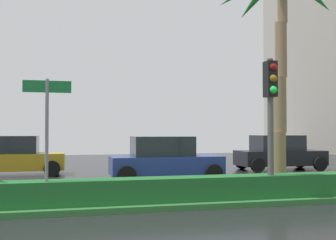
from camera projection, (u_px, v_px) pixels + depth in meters
ground_plane at (95, 197)px, 12.04m from camera, size 90.00×42.00×0.10m
median_strip at (97, 198)px, 11.07m from camera, size 85.50×4.00×0.15m
median_hedge at (100, 192)px, 9.72m from camera, size 76.50×0.70×0.60m
traffic_signal_median_right at (271, 102)px, 10.67m from camera, size 0.28×0.43×3.72m
street_name_sign at (47, 125)px, 9.34m from camera, size 1.10×0.08×3.00m
car_in_traffic_second at (12, 156)px, 17.34m from camera, size 4.30×2.02×1.72m
car_in_traffic_third at (165, 159)px, 15.58m from camera, size 4.30×2.02×1.72m
car_in_traffic_fourth at (279, 153)px, 19.91m from camera, size 4.30×2.02×1.72m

